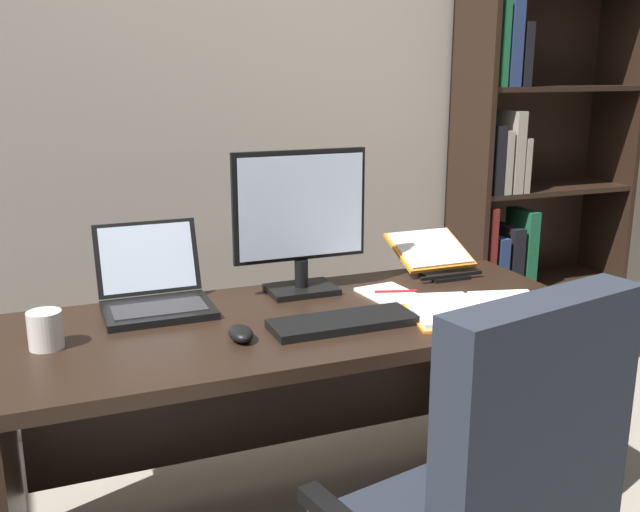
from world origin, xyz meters
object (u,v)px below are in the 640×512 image
Objects in this scene: desk at (295,367)px; reading_stand_with_book at (433,254)px; bookshelf at (526,156)px; pen at (396,291)px; monitor at (300,223)px; notepad at (390,295)px; laptop at (155,292)px; open_binder at (480,310)px; coffee_mug at (45,330)px; computer_mouse at (241,333)px; keyboard at (343,322)px.

desk is 0.69m from reading_stand_with_book.
pen is at bearing -145.52° from bookshelf.
reading_stand_with_book reaches higher than pen.
reading_stand_with_book is 1.98× the size of pen.
monitor reaches higher than reading_stand_with_book.
laptop is at bearing 167.69° from notepad.
open_binder is 0.30m from notepad.
coffee_mug is at bearing -160.04° from bookshelf.
desk is 0.75m from coffee_mug.
notepad is at bearing -146.04° from bookshelf.
desk is at bearing -179.81° from notepad.
computer_mouse is (0.17, -0.36, -0.03)m from laptop.
notepad is (0.25, 0.20, -0.01)m from keyboard.
computer_mouse reaches higher than pen.
desk is 12.46× the size of pen.
computer_mouse is at bearing -15.74° from coffee_mug.
reading_stand_with_book is 0.57× the size of open_binder.
reading_stand_with_book is at bearing 11.67° from coffee_mug.
bookshelf is at bearing 16.85° from laptop.
open_binder is 3.49× the size of pen.
pen is at bearing 19.19° from computer_mouse.
notepad reaches higher than desk.
bookshelf reaches higher than computer_mouse.
keyboard is 0.32m from notepad.
notepad is at bearing 38.28° from keyboard.
computer_mouse is (-0.22, -0.20, 0.21)m from desk.
monitor is 0.50m from laptop.
keyboard is at bearing 0.00° from computer_mouse.
keyboard is 0.34m from pen.
monitor is 0.38m from pen.
laptop is 0.79× the size of keyboard.
reading_stand_with_book is at bearing 37.31° from notepad.
laptop is 0.39m from coffee_mug.
keyboard is at bearing -143.82° from pen.
reading_stand_with_book reaches higher than keyboard.
bookshelf is at bearing 33.96° from notepad.
desk is 5.27× the size of laptop.
keyboard reaches higher than pen.
reading_stand_with_book is (-0.74, -0.47, -0.26)m from bookshelf.
laptop reaches higher than notepad.
desk is 0.30m from keyboard.
computer_mouse is 0.92m from reading_stand_with_book.
computer_mouse reaches higher than notepad.
keyboard is 1.52× the size of reading_stand_with_book.
coffee_mug is (-2.06, -0.75, -0.28)m from bookshelf.
bookshelf is at bearing 26.99° from desk.
laptop is at bearing -177.03° from reading_stand_with_book.
notepad is at bearing 139.24° from open_binder.
bookshelf reaches higher than reading_stand_with_book.
pen is at bearing -11.98° from laptop.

